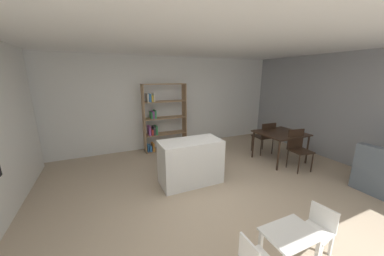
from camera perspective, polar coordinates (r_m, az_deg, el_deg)
ground_plane at (r=3.88m, az=5.57°, el=-18.64°), size 10.34×10.34×0.00m
ceiling_slab at (r=3.31m, az=6.80°, el=24.53°), size 7.50×6.14×0.06m
back_partition at (r=6.12m, az=-8.40°, el=6.93°), size 7.50×0.06×2.67m
right_partition_gray at (r=6.11m, az=37.97°, el=4.04°), size 0.06×6.14×2.67m
kitchen_island at (r=4.12m, az=-0.39°, el=-9.46°), size 1.21×0.61×0.89m
open_bookshelf at (r=5.85m, az=-8.83°, el=2.42°), size 1.22×0.33×1.91m
child_table at (r=2.77m, az=25.76°, el=-26.09°), size 0.59×0.42×0.45m
child_chair_right at (r=3.14m, az=31.94°, el=-22.65°), size 0.36×0.36×0.58m
dining_table at (r=5.56m, az=23.59°, el=-1.86°), size 1.08×0.97×0.74m
dining_chair_far at (r=5.92m, az=19.85°, el=-1.85°), size 0.47×0.48×0.89m
dining_chair_near at (r=5.29m, az=27.58°, el=-4.49°), size 0.48×0.47×0.92m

